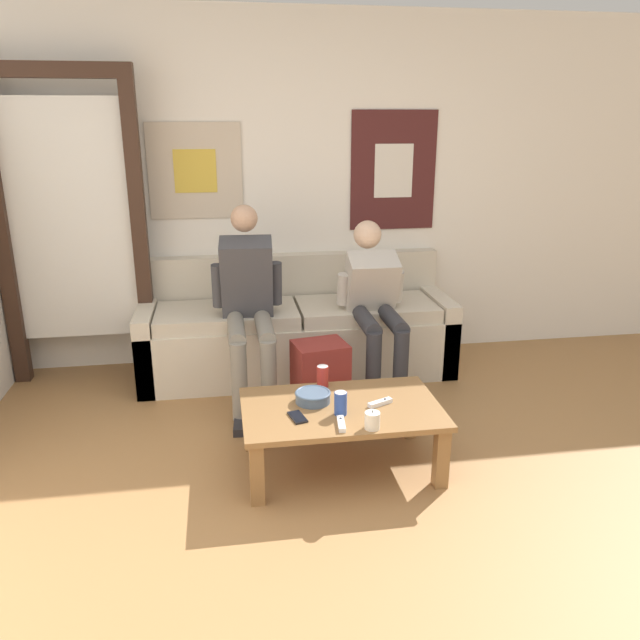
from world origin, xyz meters
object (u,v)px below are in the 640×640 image
pillar_candle (372,420)px  drink_can_blue (341,403)px  person_seated_teen (375,300)px  cell_phone (297,417)px  game_controller_near_right (341,424)px  coffee_table (341,416)px  couch (297,333)px  drink_can_red (323,376)px  person_seated_adult (248,299)px  ceramic_bowl (313,396)px  backpack (321,380)px  game_controller_near_left (380,403)px

pillar_candle → drink_can_blue: size_ratio=0.79×
person_seated_teen → cell_phone: 1.33m
person_seated_teen → game_controller_near_right: (-0.47, -1.23, -0.26)m
coffee_table → person_seated_teen: size_ratio=0.93×
couch → drink_can_red: 1.13m
coffee_table → person_seated_adult: bearing=113.2°
couch → ceramic_bowl: size_ratio=11.65×
drink_can_blue → game_controller_near_right: 0.14m
person_seated_adult → pillar_candle: bearing=-67.3°
person_seated_adult → person_seated_teen: (0.85, 0.02, -0.06)m
pillar_candle → game_controller_near_right: bearing=161.7°
drink_can_blue → game_controller_near_right: drink_can_blue is taller
couch → backpack: size_ratio=4.76×
coffee_table → backpack: backpack is taller
backpack → drink_can_red: 0.43m
drink_can_blue → pillar_candle: bearing=-54.5°
drink_can_blue → cell_phone: 0.23m
ceramic_bowl → person_seated_adult: bearing=107.2°
person_seated_adult → game_controller_near_right: bearing=-72.5°
drink_can_red → cell_phone: size_ratio=0.84×
coffee_table → ceramic_bowl: 0.18m
pillar_candle → cell_phone: pillar_candle is taller
game_controller_near_right → cell_phone: (-0.20, 0.12, -0.01)m
coffee_table → ceramic_bowl: ceramic_bowl is taller
cell_phone → pillar_candle: bearing=-25.7°
person_seated_adult → backpack: bearing=-39.2°
person_seated_adult → person_seated_teen: person_seated_adult is taller
drink_can_blue → drink_can_red: 0.36m
coffee_table → person_seated_teen: 1.15m
person_seated_teen → backpack: 0.69m
cell_phone → couch: bearing=83.1°
backpack → game_controller_near_left: bearing=-72.5°
ceramic_bowl → drink_can_blue: bearing=-54.5°
person_seated_teen → game_controller_near_left: size_ratio=7.80×
coffee_table → drink_can_blue: (-0.02, -0.09, 0.12)m
backpack → cell_phone: bearing=-107.9°
backpack → drink_can_red: drink_can_red is taller
coffee_table → game_controller_near_right: 0.23m
person_seated_adult → cell_phone: bearing=-80.6°
person_seated_adult → cell_phone: person_seated_adult is taller
person_seated_teen → pillar_candle: bearing=-104.2°
person_seated_adult → drink_can_blue: (0.40, -1.09, -0.26)m
couch → backpack: couch is taller
game_controller_near_right → cell_phone: bearing=149.5°
game_controller_near_left → drink_can_red: bearing=132.8°
ceramic_bowl → game_controller_near_right: size_ratio=1.32×
coffee_table → game_controller_near_right: bearing=-101.1°
couch → ceramic_bowl: (-0.07, -1.31, 0.10)m
game_controller_near_right → ceramic_bowl: bearing=108.5°
pillar_candle → person_seated_adult: bearing=112.7°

